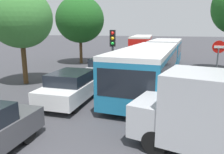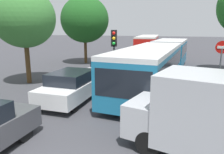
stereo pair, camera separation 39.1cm
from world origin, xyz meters
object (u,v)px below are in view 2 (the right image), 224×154
(queued_car_white, at_px, (72,86))
(city_bus_rear, at_px, (148,43))
(queued_car_silver, at_px, (108,68))
(no_entry_sign, at_px, (221,58))
(traffic_light, at_px, (114,46))
(tree_left_far, at_px, (85,20))
(articulated_bus, at_px, (161,58))
(queued_car_green, at_px, (126,59))
(tree_left_mid, at_px, (24,18))

(queued_car_white, bearing_deg, city_bus_rear, -0.38)
(queued_car_silver, relative_size, no_entry_sign, 1.52)
(traffic_light, height_order, tree_left_far, tree_left_far)
(articulated_bus, xyz_separation_m, traffic_light, (-2.17, -3.97, 1.08))
(articulated_bus, distance_m, queued_car_green, 5.23)
(queued_car_green, bearing_deg, traffic_light, -170.55)
(queued_car_white, xyz_separation_m, queued_car_silver, (-0.03, 5.24, 0.01))
(no_entry_sign, bearing_deg, city_bus_rear, -158.63)
(no_entry_sign, height_order, tree_left_mid, tree_left_mid)
(queued_car_silver, bearing_deg, articulated_bus, -71.47)
(articulated_bus, xyz_separation_m, tree_left_mid, (-7.97, -4.09, 2.68))
(city_bus_rear, bearing_deg, queued_car_green, 175.19)
(queued_car_silver, bearing_deg, no_entry_sign, -98.72)
(city_bus_rear, xyz_separation_m, tree_left_far, (-4.48, -11.15, 2.90))
(queued_car_green, bearing_deg, queued_car_white, 179.75)
(queued_car_green, distance_m, no_entry_sign, 9.33)
(articulated_bus, distance_m, queued_car_white, 7.37)
(traffic_light, height_order, no_entry_sign, traffic_light)
(queued_car_white, height_order, queued_car_green, same)
(tree_left_far, bearing_deg, queued_car_silver, -52.53)
(queued_car_white, distance_m, queued_car_silver, 5.24)
(queued_car_green, height_order, traffic_light, traffic_light)
(queued_car_silver, height_order, tree_left_far, tree_left_far)
(traffic_light, bearing_deg, tree_left_mid, -101.61)
(queued_car_white, bearing_deg, tree_left_mid, 61.66)
(city_bus_rear, relative_size, traffic_light, 3.41)
(articulated_bus, xyz_separation_m, queued_car_green, (-3.54, 3.79, -0.67))
(traffic_light, xyz_separation_m, tree_left_mid, (-5.80, -0.12, 1.60))
(no_entry_sign, height_order, tree_left_far, tree_left_far)
(queued_car_silver, relative_size, traffic_light, 1.26)
(tree_left_mid, bearing_deg, articulated_bus, 27.19)
(tree_left_far, bearing_deg, city_bus_rear, 68.11)
(city_bus_rear, xyz_separation_m, traffic_light, (1.38, -19.80, 1.08))
(tree_left_mid, height_order, tree_left_far, tree_left_far)
(city_bus_rear, height_order, tree_left_mid, tree_left_mid)
(articulated_bus, distance_m, city_bus_rear, 16.22)
(queued_car_silver, bearing_deg, tree_left_mid, 122.31)
(queued_car_silver, distance_m, traffic_light, 3.53)
(city_bus_rear, bearing_deg, traffic_light, 179.12)
(articulated_bus, relative_size, queued_car_silver, 3.88)
(no_entry_sign, bearing_deg, tree_left_mid, -80.75)
(no_entry_sign, xyz_separation_m, tree_left_mid, (-11.48, -1.87, 2.23))
(city_bus_rear, distance_m, no_entry_sign, 19.39)
(queued_car_silver, distance_m, queued_car_green, 5.01)
(queued_car_silver, relative_size, tree_left_far, 0.65)
(queued_car_white, xyz_separation_m, tree_left_mid, (-4.49, 2.36, 3.35))
(articulated_bus, bearing_deg, traffic_light, -25.33)
(tree_left_far, bearing_deg, articulated_bus, -30.21)
(no_entry_sign, relative_size, tree_left_mid, 0.47)
(city_bus_rear, xyz_separation_m, queued_car_green, (0.01, -12.03, -0.67))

